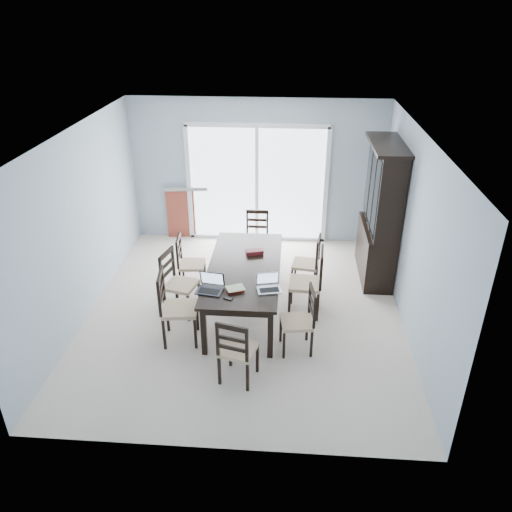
% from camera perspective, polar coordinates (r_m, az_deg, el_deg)
% --- Properties ---
extents(floor, '(5.00, 5.00, 0.00)m').
position_cam_1_polar(floor, '(7.34, -1.30, -6.34)').
color(floor, beige).
rests_on(floor, ground).
extents(ceiling, '(5.00, 5.00, 0.00)m').
position_cam_1_polar(ceiling, '(6.27, -1.56, 13.77)').
color(ceiling, white).
rests_on(ceiling, back_wall).
extents(back_wall, '(4.50, 0.02, 2.60)m').
position_cam_1_polar(back_wall, '(9.03, 0.12, 9.55)').
color(back_wall, '#9CAEBA').
rests_on(back_wall, floor).
extents(wall_left, '(0.02, 5.00, 2.60)m').
position_cam_1_polar(wall_left, '(7.26, -19.41, 3.30)').
color(wall_left, '#9CAEBA').
rests_on(wall_left, floor).
extents(wall_right, '(0.02, 5.00, 2.60)m').
position_cam_1_polar(wall_right, '(6.87, 17.62, 2.20)').
color(wall_right, '#9CAEBA').
rests_on(wall_right, floor).
extents(balcony, '(4.50, 2.00, 0.10)m').
position_cam_1_polar(balcony, '(10.44, 0.50, 4.20)').
color(balcony, gray).
rests_on(balcony, ground).
extents(railing, '(4.50, 0.06, 1.10)m').
position_cam_1_polar(railing, '(11.16, 0.86, 9.07)').
color(railing, '#99999E').
rests_on(railing, balcony).
extents(dining_table, '(1.00, 2.20, 0.75)m').
position_cam_1_polar(dining_table, '(6.99, -1.36, -1.76)').
color(dining_table, black).
rests_on(dining_table, floor).
extents(china_hutch, '(0.50, 1.38, 2.20)m').
position_cam_1_polar(china_hutch, '(8.04, 14.05, 4.63)').
color(china_hutch, black).
rests_on(china_hutch, floor).
extents(sliding_door, '(2.52, 0.05, 2.18)m').
position_cam_1_polar(sliding_door, '(9.07, 0.10, 8.23)').
color(sliding_door, silver).
rests_on(sliding_door, floor).
extents(chair_left_near, '(0.51, 0.50, 1.18)m').
position_cam_1_polar(chair_left_near, '(6.53, -9.68, -4.95)').
color(chair_left_near, black).
rests_on(chair_left_near, floor).
extents(chair_left_mid, '(0.51, 0.50, 1.09)m').
position_cam_1_polar(chair_left_mid, '(7.16, -9.29, -2.26)').
color(chair_left_mid, black).
rests_on(chair_left_mid, floor).
extents(chair_left_far, '(0.42, 0.41, 1.02)m').
position_cam_1_polar(chair_left_far, '(7.71, -8.01, -0.16)').
color(chair_left_far, black).
rests_on(chair_left_far, floor).
extents(chair_right_near, '(0.45, 0.44, 1.03)m').
position_cam_1_polar(chair_right_near, '(6.35, 5.47, -6.56)').
color(chair_right_near, black).
rests_on(chair_right_near, floor).
extents(chair_right_mid, '(0.48, 0.47, 1.17)m').
position_cam_1_polar(chair_right_mid, '(7.04, 6.49, -2.21)').
color(chair_right_mid, black).
rests_on(chair_right_mid, floor).
extents(chair_right_far, '(0.45, 0.44, 1.02)m').
position_cam_1_polar(chair_right_far, '(7.68, 6.34, -0.16)').
color(chair_right_far, black).
rests_on(chair_right_far, floor).
extents(chair_end_near, '(0.48, 0.49, 1.04)m').
position_cam_1_polar(chair_end_near, '(5.80, -2.36, -10.19)').
color(chair_end_near, black).
rests_on(chair_end_near, floor).
extents(chair_end_far, '(0.38, 0.40, 1.02)m').
position_cam_1_polar(chair_end_far, '(8.51, 0.10, 2.90)').
color(chair_end_far, black).
rests_on(chair_end_far, floor).
extents(laptop_dark, '(0.36, 0.28, 0.22)m').
position_cam_1_polar(laptop_dark, '(6.37, -5.37, -3.66)').
color(laptop_dark, black).
rests_on(laptop_dark, dining_table).
extents(laptop_silver, '(0.34, 0.27, 0.21)m').
position_cam_1_polar(laptop_silver, '(6.37, 1.52, -3.57)').
color(laptop_silver, '#B3B3B5').
rests_on(laptop_silver, dining_table).
extents(book_stack, '(0.28, 0.25, 0.04)m').
position_cam_1_polar(book_stack, '(6.40, -2.42, -3.78)').
color(book_stack, maroon).
rests_on(book_stack, dining_table).
extents(cell_phone, '(0.13, 0.09, 0.01)m').
position_cam_1_polar(cell_phone, '(6.23, -3.19, -4.88)').
color(cell_phone, black).
rests_on(cell_phone, dining_table).
extents(game_box, '(0.27, 0.18, 0.06)m').
position_cam_1_polar(game_box, '(7.27, -0.17, 0.47)').
color(game_box, '#54101A').
rests_on(game_box, dining_table).
extents(hot_tub, '(2.07, 1.89, 0.99)m').
position_cam_1_polar(hot_tub, '(10.16, -4.33, 6.79)').
color(hot_tub, maroon).
rests_on(hot_tub, balcony).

